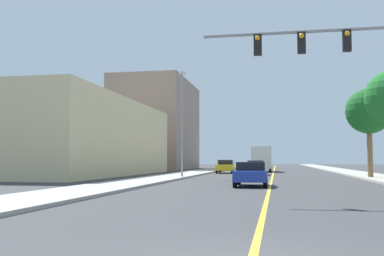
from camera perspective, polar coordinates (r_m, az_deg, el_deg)
The scene contains 13 objects.
ground at distance 48.90m, azimuth 10.30°, elevation -5.78°, with size 192.00×192.00×0.00m, color #38383A.
sidewalk_left at distance 49.73m, azimuth 0.20°, elevation -5.73°, with size 3.60×168.00×0.15m, color #9E9B93.
sidewalk_right at distance 49.59m, azimuth 20.41°, elevation -5.49°, with size 3.60×168.00×0.15m, color #9E9B93.
lane_marking_center at distance 48.90m, azimuth 10.30°, elevation -5.78°, with size 0.16×144.00×0.01m, color yellow.
building_left_near at distance 46.11m, azimuth -13.79°, elevation -1.24°, with size 10.66×27.49×7.41m, color beige.
building_left_far at distance 73.28m, azimuth -4.49°, elevation 0.32°, with size 10.79×19.24×14.17m, color gray.
traffic_signal_mast at distance 18.56m, azimuth 22.03°, elevation 7.78°, with size 9.85×0.36×6.84m.
street_lamp at distance 37.51m, azimuth -1.28°, elevation 1.22°, with size 0.56×0.28×8.82m.
palm_far at distance 39.17m, azimuth 21.61°, elevation 1.97°, with size 3.73×3.73×7.22m.
car_white at distance 45.35m, azimuth 8.16°, elevation -5.00°, with size 1.84×4.40×1.45m.
car_yellow at distance 51.20m, azimuth 4.32°, elevation -4.90°, with size 2.01×4.58×1.50m.
car_blue at distance 26.47m, azimuth 7.54°, elevation -5.81°, with size 1.91×4.26×1.41m.
delivery_truck at distance 57.73m, azimuth 8.88°, elevation -3.88°, with size 2.52×8.40×3.10m.
Camera 1 is at (0.40, -6.87, 1.57)m, focal length 41.85 mm.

